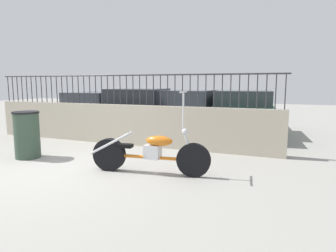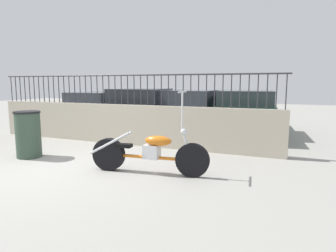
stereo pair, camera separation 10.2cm
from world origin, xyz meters
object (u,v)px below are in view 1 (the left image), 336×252
Objects in this scene: car_silver at (189,110)px; car_green at (244,111)px; trash_bin at (27,135)px; car_black at (140,109)px; motorcycle_orange at (144,153)px; car_white at (99,108)px.

car_silver is 0.90× the size of car_green.
car_black is (0.27, 4.64, 0.19)m from trash_bin.
car_silver is 1.79m from car_green.
car_white is (-4.40, 4.90, 0.27)m from motorcycle_orange.
car_black is at bearing 101.38° from car_silver.
car_black reaches higher than car_silver.
car_green is at bearing 71.57° from motorcycle_orange.
car_white is (-1.62, 4.85, 0.14)m from trash_bin.
car_green reaches higher than car_white.
car_green is at bearing -89.19° from car_black.
car_white is at bearing 108.49° from trash_bin.
car_silver reaches higher than trash_bin.
motorcycle_orange reaches higher than car_black.
car_black is 1.04× the size of car_silver.
motorcycle_orange is 6.59m from car_white.
motorcycle_orange is at bearing -1.05° from trash_bin.
car_green reaches higher than car_silver.
car_green is (1.79, -0.01, 0.01)m from car_silver.
car_green is (0.97, 5.02, 0.32)m from motorcycle_orange.
trash_bin is 0.25× the size of car_silver.
car_black is 1.72m from car_silver.
car_silver is at bearing 82.89° from car_green.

